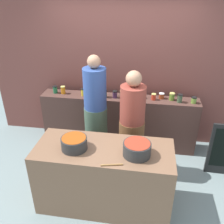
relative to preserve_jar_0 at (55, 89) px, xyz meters
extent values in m
plane|color=gray|center=(1.13, -1.11, -1.02)|extent=(12.00, 12.00, 0.00)
cube|color=brown|center=(1.13, 0.34, 0.48)|extent=(4.80, 0.12, 3.00)
cube|color=#4F312A|center=(1.13, -0.01, -0.54)|extent=(2.70, 0.36, 0.95)
cube|color=brown|center=(1.13, -1.41, -0.57)|extent=(1.70, 0.70, 0.89)
cylinder|color=#1F5F37|center=(0.00, 0.00, -0.01)|extent=(0.08, 0.08, 0.12)
cylinder|color=black|center=(0.00, 0.00, 0.06)|extent=(0.08, 0.08, 0.01)
cylinder|color=orange|center=(0.14, 0.00, 0.00)|extent=(0.08, 0.08, 0.12)
cylinder|color=#D6C666|center=(0.14, 0.00, 0.06)|extent=(0.08, 0.08, 0.01)
cylinder|color=gold|center=(0.52, -0.03, -0.01)|extent=(0.09, 0.09, 0.11)
cylinder|color=black|center=(0.52, -0.03, 0.05)|extent=(0.09, 0.09, 0.02)
cylinder|color=#294A33|center=(0.66, -0.02, 0.00)|extent=(0.07, 0.07, 0.13)
cylinder|color=#D6C666|center=(0.66, -0.02, 0.07)|extent=(0.07, 0.07, 0.01)
cylinder|color=olive|center=(0.76, 0.05, 0.00)|extent=(0.08, 0.08, 0.13)
cylinder|color=#D6C666|center=(0.76, 0.05, 0.07)|extent=(0.08, 0.08, 0.01)
cylinder|color=#27501E|center=(0.89, -0.05, -0.01)|extent=(0.09, 0.09, 0.12)
cylinder|color=black|center=(0.89, -0.05, 0.06)|extent=(0.09, 0.09, 0.01)
cylinder|color=#3F2442|center=(1.07, -0.04, -0.01)|extent=(0.08, 0.08, 0.11)
cylinder|color=black|center=(1.07, -0.04, 0.05)|extent=(0.08, 0.08, 0.01)
cylinder|color=#3C4F2F|center=(1.18, 0.00, -0.01)|extent=(0.08, 0.08, 0.11)
cylinder|color=#D6C666|center=(1.18, 0.00, 0.05)|extent=(0.08, 0.08, 0.01)
cylinder|color=#431B53|center=(1.33, -0.05, -0.02)|extent=(0.07, 0.07, 0.10)
cylinder|color=black|center=(1.33, -0.05, 0.04)|extent=(0.07, 0.07, 0.01)
cylinder|color=#53224B|center=(1.49, 0.01, -0.02)|extent=(0.08, 0.08, 0.10)
cylinder|color=black|center=(1.49, 0.01, 0.04)|extent=(0.08, 0.08, 0.01)
cylinder|color=red|center=(1.71, -0.02, -0.02)|extent=(0.07, 0.07, 0.10)
cylinder|color=#D6C666|center=(1.71, -0.02, 0.04)|extent=(0.08, 0.08, 0.01)
cylinder|color=#913B1D|center=(1.84, 0.05, -0.02)|extent=(0.09, 0.09, 0.09)
cylinder|color=silver|center=(1.84, 0.05, 0.02)|extent=(0.09, 0.09, 0.01)
cylinder|color=olive|center=(2.01, 0.01, -0.01)|extent=(0.08, 0.08, 0.11)
cylinder|color=#D6C666|center=(2.01, 0.01, 0.05)|extent=(0.09, 0.09, 0.02)
cylinder|color=#3C5036|center=(2.13, -0.05, 0.00)|extent=(0.08, 0.08, 0.13)
cylinder|color=black|center=(2.13, -0.05, 0.07)|extent=(0.09, 0.09, 0.01)
cylinder|color=olive|center=(2.35, -0.05, -0.02)|extent=(0.08, 0.08, 0.09)
cylinder|color=black|center=(2.35, -0.05, 0.03)|extent=(0.09, 0.09, 0.01)
cylinder|color=#2D2D2D|center=(0.78, -1.46, -0.05)|extent=(0.31, 0.31, 0.15)
cylinder|color=#9C4213|center=(0.78, -1.46, 0.03)|extent=(0.29, 0.29, 0.00)
cylinder|color=#2D2D2D|center=(1.53, -1.47, -0.05)|extent=(0.33, 0.33, 0.16)
cylinder|color=#9A311F|center=(1.53, -1.47, 0.04)|extent=(0.30, 0.30, 0.00)
cylinder|color=#9E703D|center=(1.28, -1.70, -0.12)|extent=(0.24, 0.07, 0.02)
cylinder|color=#435A48|center=(0.85, -0.56, -0.52)|extent=(0.35, 0.35, 1.00)
cylinder|color=#304C91|center=(0.85, -0.56, 0.29)|extent=(0.34, 0.34, 0.61)
sphere|color=tan|center=(0.85, -0.56, 0.69)|extent=(0.19, 0.19, 0.19)
cylinder|color=brown|center=(1.41, -0.70, -0.57)|extent=(0.38, 0.38, 0.89)
cylinder|color=brown|center=(1.41, -0.70, 0.15)|extent=(0.36, 0.36, 0.55)
sphere|color=tan|center=(1.41, -0.70, 0.53)|extent=(0.22, 0.22, 0.22)
camera|label=1|loc=(1.61, -3.79, 1.64)|focal=39.26mm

